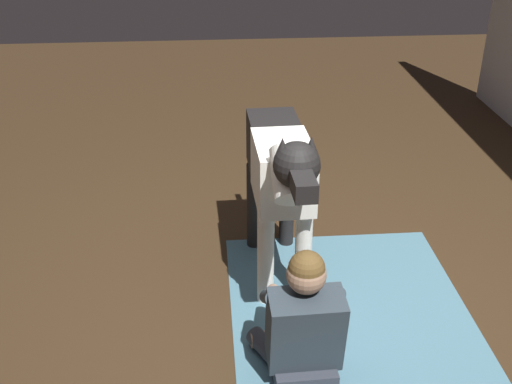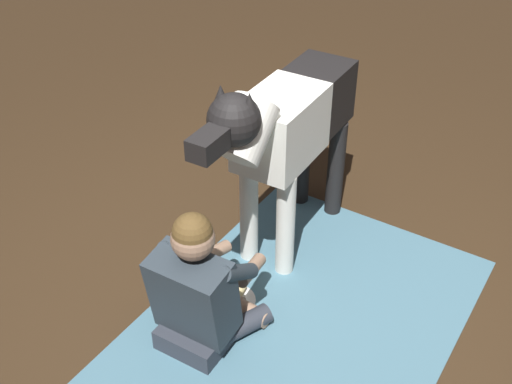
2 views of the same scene
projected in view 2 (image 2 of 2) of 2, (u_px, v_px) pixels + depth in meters
The scene contains 5 objects.
ground_plane at pixel (263, 291), 3.62m from camera, with size 13.78×13.78×0.00m, color #372717.
area_rug at pixel (300, 322), 3.42m from camera, with size 2.10×1.51×0.01m, color slate.
person_sitting_on_floor at pixel (200, 290), 3.16m from camera, with size 0.64×0.58×0.81m.
large_dog at pixel (286, 129), 3.48m from camera, with size 1.60×0.37×1.28m.
hot_dog_on_plate at pixel (233, 298), 3.54m from camera, with size 0.26×0.26×0.06m.
Camera 2 is at (2.23, 1.38, 2.56)m, focal length 44.63 mm.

